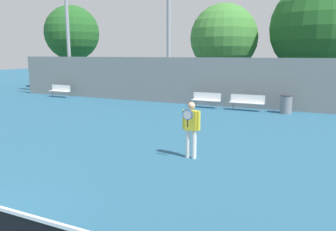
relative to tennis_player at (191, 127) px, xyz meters
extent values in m
cylinder|color=silver|center=(-0.10, 0.01, -0.53)|extent=(0.14, 0.14, 0.85)
cylinder|color=silver|center=(0.10, 0.01, -0.53)|extent=(0.14, 0.14, 0.85)
cube|color=yellow|center=(0.00, 0.01, 0.19)|extent=(0.36, 0.21, 0.59)
cylinder|color=yellow|center=(-0.23, 0.01, 0.20)|extent=(0.10, 0.10, 0.57)
cylinder|color=yellow|center=(0.23, 0.00, 0.20)|extent=(0.10, 0.10, 0.57)
sphere|color=#DBAD89|center=(0.00, 0.01, 0.62)|extent=(0.22, 0.22, 0.22)
cylinder|color=black|center=(-0.01, -0.27, 0.15)|extent=(0.03, 0.03, 0.22)
torus|color=#28519E|center=(-0.01, -0.27, 0.41)|extent=(0.31, 0.03, 0.31)
cylinder|color=silver|center=(-0.01, -0.27, 0.41)|extent=(0.27, 0.01, 0.27)
cube|color=white|center=(-0.23, 8.94, -0.52)|extent=(1.85, 0.40, 0.04)
cylinder|color=gray|center=(-0.97, 8.94, -0.75)|extent=(0.06, 0.06, 0.42)
cylinder|color=gray|center=(0.51, 8.94, -0.75)|extent=(0.06, 0.06, 0.42)
cube|color=white|center=(-0.23, 9.12, -0.30)|extent=(1.85, 0.04, 0.40)
cube|color=white|center=(-2.54, 8.94, -0.52)|extent=(1.63, 0.40, 0.04)
cylinder|color=gray|center=(-3.19, 8.94, -0.75)|extent=(0.06, 0.06, 0.42)
cylinder|color=gray|center=(-1.89, 8.94, -0.75)|extent=(0.06, 0.06, 0.42)
cube|color=white|center=(-2.54, 9.12, -0.30)|extent=(1.63, 0.04, 0.40)
cube|color=white|center=(-13.48, 8.94, -0.52)|extent=(1.64, 0.40, 0.04)
cylinder|color=gray|center=(-14.14, 8.94, -0.75)|extent=(0.06, 0.06, 0.42)
cylinder|color=gray|center=(-12.83, 8.94, -0.75)|extent=(0.06, 0.06, 0.42)
cube|color=white|center=(-13.48, 9.12, -0.30)|extent=(1.64, 0.04, 0.40)
cylinder|color=#939399|center=(-13.42, 10.08, 3.69)|extent=(0.25, 0.25, 9.29)
cylinder|color=#939399|center=(-5.35, 9.94, 3.80)|extent=(0.28, 0.28, 9.52)
cylinder|color=gray|center=(1.79, 9.04, -0.50)|extent=(0.58, 0.58, 0.91)
cylinder|color=#333338|center=(1.79, 9.04, -0.02)|extent=(0.61, 0.61, 0.04)
cube|color=gray|center=(-2.63, 9.83, 0.46)|extent=(29.34, 0.06, 2.84)
cylinder|color=brown|center=(2.89, 15.11, 0.16)|extent=(0.53, 0.53, 2.24)
sphere|color=#235B23|center=(2.89, 15.11, 3.72)|extent=(6.09, 6.09, 6.09)
cylinder|color=brown|center=(-3.25, 14.80, 0.16)|extent=(0.53, 0.53, 2.23)
sphere|color=#428438|center=(-3.25, 14.80, 3.21)|extent=(4.84, 4.84, 4.84)
cylinder|color=brown|center=(-16.73, 14.32, 0.52)|extent=(0.40, 0.40, 2.95)
sphere|color=#235B23|center=(-16.73, 14.32, 3.87)|extent=(4.70, 4.70, 4.70)
camera|label=1|loc=(3.36, -8.76, 2.11)|focal=35.00mm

